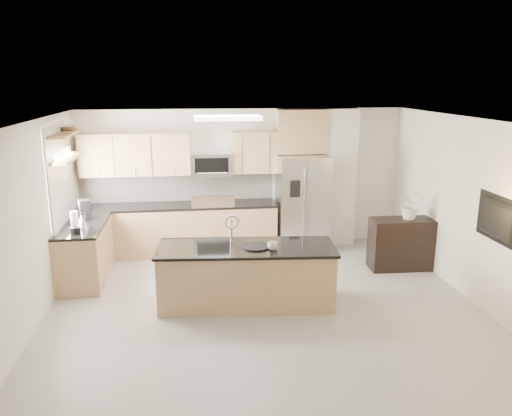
{
  "coord_description": "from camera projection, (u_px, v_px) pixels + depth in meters",
  "views": [
    {
      "loc": [
        -0.95,
        -5.92,
        3.12
      ],
      "look_at": [
        -0.01,
        1.3,
        1.23
      ],
      "focal_mm": 35.0,
      "sensor_mm": 36.0,
      "label": 1
    }
  ],
  "objects": [
    {
      "name": "floor",
      "position": [
        269.0,
        323.0,
        6.59
      ],
      "size": [
        6.5,
        6.5,
        0.0
      ],
      "primitive_type": "plane",
      "color": "#999892",
      "rests_on": "ground"
    },
    {
      "name": "ceiling",
      "position": [
        271.0,
        124.0,
        5.93
      ],
      "size": [
        6.0,
        6.5,
        0.02
      ],
      "primitive_type": "cube",
      "color": "silver",
      "rests_on": "wall_back"
    },
    {
      "name": "wall_back",
      "position": [
        243.0,
        179.0,
        9.38
      ],
      "size": [
        6.0,
        0.02,
        2.6
      ],
      "primitive_type": "cube",
      "color": "beige",
      "rests_on": "floor"
    },
    {
      "name": "wall_front",
      "position": [
        350.0,
        377.0,
        3.14
      ],
      "size": [
        6.0,
        0.02,
        2.6
      ],
      "primitive_type": "cube",
      "color": "beige",
      "rests_on": "floor"
    },
    {
      "name": "wall_left",
      "position": [
        19.0,
        238.0,
        5.88
      ],
      "size": [
        0.02,
        6.5,
        2.6
      ],
      "primitive_type": "cube",
      "color": "beige",
      "rests_on": "floor"
    },
    {
      "name": "wall_right",
      "position": [
        492.0,
        220.0,
        6.63
      ],
      "size": [
        0.02,
        6.5,
        2.6
      ],
      "primitive_type": "cube",
      "color": "beige",
      "rests_on": "floor"
    },
    {
      "name": "back_counter",
      "position": [
        179.0,
        228.0,
        9.13
      ],
      "size": [
        3.55,
        0.66,
        1.44
      ],
      "color": "tan",
      "rests_on": "floor"
    },
    {
      "name": "left_counter",
      "position": [
        85.0,
        252.0,
        7.91
      ],
      "size": [
        0.66,
        1.5,
        0.92
      ],
      "color": "tan",
      "rests_on": "floor"
    },
    {
      "name": "range",
      "position": [
        213.0,
        227.0,
        9.2
      ],
      "size": [
        0.76,
        0.64,
        1.14
      ],
      "color": "black",
      "rests_on": "floor"
    },
    {
      "name": "upper_cabinets",
      "position": [
        172.0,
        154.0,
        8.93
      ],
      "size": [
        3.5,
        0.33,
        0.75
      ],
      "color": "tan",
      "rests_on": "wall_back"
    },
    {
      "name": "microwave",
      "position": [
        211.0,
        164.0,
        9.03
      ],
      "size": [
        0.76,
        0.4,
        0.4
      ],
      "color": "#B9B9BC",
      "rests_on": "upper_cabinets"
    },
    {
      "name": "refrigerator",
      "position": [
        302.0,
        203.0,
        9.25
      ],
      "size": [
        0.92,
        0.78,
        1.78
      ],
      "color": "#B9B9BC",
      "rests_on": "floor"
    },
    {
      "name": "partition_column",
      "position": [
        339.0,
        178.0,
        9.46
      ],
      "size": [
        0.6,
        0.3,
        2.6
      ],
      "primitive_type": "cube",
      "color": "white",
      "rests_on": "floor"
    },
    {
      "name": "window",
      "position": [
        58.0,
        179.0,
        7.58
      ],
      "size": [
        0.04,
        1.15,
        1.65
      ],
      "color": "white",
      "rests_on": "wall_left"
    },
    {
      "name": "shelf_lower",
      "position": [
        66.0,
        158.0,
        7.61
      ],
      "size": [
        0.3,
        1.2,
        0.04
      ],
      "primitive_type": "cube",
      "color": "#9B6A3E",
      "rests_on": "wall_left"
    },
    {
      "name": "shelf_upper",
      "position": [
        64.0,
        134.0,
        7.52
      ],
      "size": [
        0.3,
        1.2,
        0.04
      ],
      "primitive_type": "cube",
      "color": "#9B6A3E",
      "rests_on": "wall_left"
    },
    {
      "name": "ceiling_fixture",
      "position": [
        227.0,
        118.0,
        7.43
      ],
      "size": [
        1.0,
        0.5,
        0.06
      ],
      "primitive_type": "cube",
      "color": "white",
      "rests_on": "ceiling"
    },
    {
      "name": "island",
      "position": [
        246.0,
        275.0,
        7.05
      ],
      "size": [
        2.55,
        1.11,
        1.28
      ],
      "rotation": [
        0.0,
        0.0,
        -0.09
      ],
      "color": "tan",
      "rests_on": "floor"
    },
    {
      "name": "credenza",
      "position": [
        402.0,
        244.0,
        8.39
      ],
      "size": [
        1.1,
        0.49,
        0.87
      ],
      "primitive_type": "cube",
      "rotation": [
        0.0,
        0.0,
        -0.04
      ],
      "color": "black",
      "rests_on": "floor"
    },
    {
      "name": "cup",
      "position": [
        273.0,
        246.0,
        6.8
      ],
      "size": [
        0.15,
        0.15,
        0.11
      ],
      "primitive_type": "imported",
      "rotation": [
        0.0,
        0.0,
        -0.07
      ],
      "color": "silver",
      "rests_on": "island"
    },
    {
      "name": "platter",
      "position": [
        256.0,
        247.0,
        6.9
      ],
      "size": [
        0.46,
        0.46,
        0.02
      ],
      "primitive_type": "cylinder",
      "rotation": [
        0.0,
        0.0,
        -0.24
      ],
      "color": "black",
      "rests_on": "island"
    },
    {
      "name": "blender",
      "position": [
        75.0,
        224.0,
        7.28
      ],
      "size": [
        0.15,
        0.15,
        0.34
      ],
      "color": "black",
      "rests_on": "left_counter"
    },
    {
      "name": "kettle",
      "position": [
        82.0,
        221.0,
        7.54
      ],
      "size": [
        0.2,
        0.2,
        0.26
      ],
      "color": "#B9B9BC",
      "rests_on": "left_counter"
    },
    {
      "name": "coffee_maker",
      "position": [
        85.0,
        210.0,
        8.06
      ],
      "size": [
        0.22,
        0.25,
        0.31
      ],
      "color": "black",
      "rests_on": "left_counter"
    },
    {
      "name": "bowl",
      "position": [
        69.0,
        127.0,
        7.82
      ],
      "size": [
        0.44,
        0.44,
        0.09
      ],
      "primitive_type": "imported",
      "rotation": [
        0.0,
        0.0,
        0.15
      ],
      "color": "#B9B9BC",
      "rests_on": "shelf_upper"
    },
    {
      "name": "flower_vase",
      "position": [
        411.0,
        199.0,
        8.21
      ],
      "size": [
        0.71,
        0.64,
        0.7
      ],
      "primitive_type": "imported",
      "rotation": [
        0.0,
        0.0,
        0.16
      ],
      "color": "white",
      "rests_on": "credenza"
    },
    {
      "name": "television",
      "position": [
        495.0,
        221.0,
        6.42
      ],
      "size": [
        0.14,
        1.08,
        0.62
      ],
      "primitive_type": "imported",
      "rotation": [
        0.0,
        0.0,
        1.57
      ],
      "color": "black",
      "rests_on": "wall_right"
    }
  ]
}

